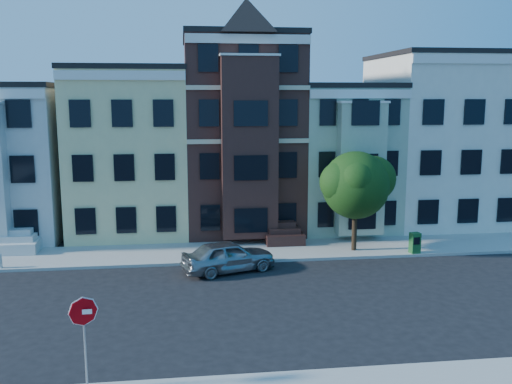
{
  "coord_description": "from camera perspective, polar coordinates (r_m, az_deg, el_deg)",
  "views": [
    {
      "loc": [
        -3.7,
        -22.25,
        8.65
      ],
      "look_at": [
        -0.43,
        3.36,
        4.2
      ],
      "focal_mm": 40.0,
      "sensor_mm": 36.0,
      "label": 1
    }
  ],
  "objects": [
    {
      "name": "stop_sign",
      "position": [
        17.63,
        -16.76,
        -13.76
      ],
      "size": [
        0.87,
        0.16,
        3.17
      ],
      "primitive_type": null,
      "rotation": [
        0.0,
        0.0,
        0.04
      ],
      "color": "#AD0006",
      "rests_on": "near_sidewalk"
    },
    {
      "name": "house_cream",
      "position": [
        40.7,
        17.81,
        4.88
      ],
      "size": [
        8.0,
        9.0,
        11.0
      ],
      "primitive_type": "cube",
      "color": "white",
      "rests_on": "ground"
    },
    {
      "name": "far_sidewalk",
      "position": [
        31.66,
        -0.3,
        -5.94
      ],
      "size": [
        60.0,
        4.0,
        0.15
      ],
      "primitive_type": "cube",
      "color": "#9E9B93",
      "rests_on": "ground"
    },
    {
      "name": "fire_hydrant",
      "position": [
        31.07,
        -24.21,
        -6.43
      ],
      "size": [
        0.24,
        0.24,
        0.58
      ],
      "primitive_type": "cylinder",
      "rotation": [
        0.0,
        0.0,
        0.18
      ],
      "color": "beige",
      "rests_on": "far_sidewalk"
    },
    {
      "name": "house_brown",
      "position": [
        37.03,
        -1.54,
        5.67
      ],
      "size": [
        7.0,
        9.0,
        12.0
      ],
      "primitive_type": "cube",
      "color": "#3C1D19",
      "rests_on": "ground"
    },
    {
      "name": "house_yellow",
      "position": [
        37.08,
        -12.39,
        3.9
      ],
      "size": [
        7.0,
        9.0,
        10.0
      ],
      "primitive_type": "cube",
      "color": "beige",
      "rests_on": "ground"
    },
    {
      "name": "street_tree",
      "position": [
        31.36,
        9.93,
        0.24
      ],
      "size": [
        6.9,
        6.9,
        6.76
      ],
      "primitive_type": null,
      "rotation": [
        0.0,
        0.0,
        0.21
      ],
      "color": "#1F4815",
      "rests_on": "far_sidewalk"
    },
    {
      "name": "newspaper_box",
      "position": [
        32.09,
        15.6,
        -4.92
      ],
      "size": [
        0.56,
        0.51,
        1.12
      ],
      "primitive_type": "cube",
      "rotation": [
        0.0,
        0.0,
        0.13
      ],
      "color": "#1D5F28",
      "rests_on": "far_sidewalk"
    },
    {
      "name": "house_white",
      "position": [
        38.67,
        -24.26,
        2.76
      ],
      "size": [
        8.0,
        9.0,
        9.0
      ],
      "primitive_type": "cube",
      "color": "silver",
      "rests_on": "ground"
    },
    {
      "name": "house_green",
      "position": [
        38.36,
        8.19,
        3.47
      ],
      "size": [
        6.0,
        9.0,
        9.0
      ],
      "primitive_type": "cube",
      "color": "#A2B296",
      "rests_on": "ground"
    },
    {
      "name": "ground",
      "position": [
        24.16,
        2.05,
        -11.21
      ],
      "size": [
        120.0,
        120.0,
        0.0
      ],
      "primitive_type": "plane",
      "color": "black"
    },
    {
      "name": "parked_car",
      "position": [
        28.22,
        -2.78,
        -6.42
      ],
      "size": [
        4.94,
        3.19,
        1.57
      ],
      "primitive_type": "imported",
      "rotation": [
        0.0,
        0.0,
        1.89
      ],
      "color": "#9A9EA1",
      "rests_on": "ground"
    }
  ]
}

